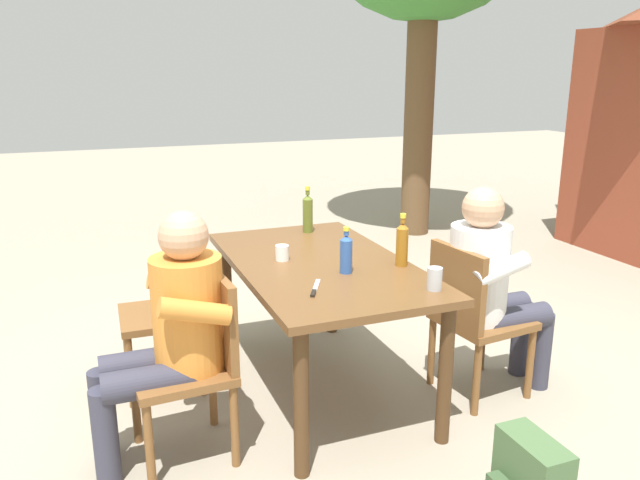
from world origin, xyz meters
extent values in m
plane|color=gray|center=(0.00, 0.00, 0.00)|extent=(24.00, 24.00, 0.00)
cube|color=brown|center=(0.00, 0.00, 0.74)|extent=(1.58, 0.89, 0.04)
cylinder|color=#4C311A|center=(-0.71, -0.37, 0.36)|extent=(0.07, 0.07, 0.72)
cylinder|color=#4C311A|center=(0.71, -0.37, 0.36)|extent=(0.07, 0.07, 0.72)
cylinder|color=#4C311A|center=(-0.71, 0.37, 0.36)|extent=(0.07, 0.07, 0.72)
cylinder|color=#4C311A|center=(0.71, 0.37, 0.36)|extent=(0.07, 0.07, 0.72)
cube|color=brown|center=(0.36, 0.83, 0.43)|extent=(0.49, 0.49, 0.04)
cube|color=brown|center=(0.38, 0.63, 0.66)|extent=(0.42, 0.09, 0.42)
cylinder|color=brown|center=(0.52, 1.03, 0.21)|extent=(0.04, 0.04, 0.41)
cylinder|color=brown|center=(0.15, 0.99, 0.21)|extent=(0.04, 0.04, 0.41)
cylinder|color=brown|center=(0.57, 0.66, 0.21)|extent=(0.04, 0.04, 0.41)
cylinder|color=brown|center=(0.19, 0.62, 0.21)|extent=(0.04, 0.04, 0.41)
cube|color=brown|center=(0.36, -0.83, 0.43)|extent=(0.47, 0.47, 0.04)
cube|color=brown|center=(0.34, -0.63, 0.66)|extent=(0.42, 0.06, 0.42)
cylinder|color=brown|center=(0.18, -1.03, 0.21)|extent=(0.04, 0.04, 0.41)
cylinder|color=brown|center=(0.56, -1.00, 0.21)|extent=(0.04, 0.04, 0.41)
cylinder|color=brown|center=(0.16, -0.65, 0.21)|extent=(0.04, 0.04, 0.41)
cylinder|color=brown|center=(0.53, -0.62, 0.21)|extent=(0.04, 0.04, 0.41)
cube|color=brown|center=(-0.36, -0.83, 0.43)|extent=(0.45, 0.45, 0.04)
cube|color=brown|center=(-0.35, -0.63, 0.66)|extent=(0.42, 0.05, 0.42)
cylinder|color=brown|center=(-0.55, -1.01, 0.21)|extent=(0.04, 0.04, 0.41)
cylinder|color=brown|center=(-0.17, -1.02, 0.21)|extent=(0.04, 0.04, 0.41)
cylinder|color=brown|center=(-0.54, -0.63, 0.21)|extent=(0.04, 0.04, 0.41)
cylinder|color=brown|center=(-0.16, -0.64, 0.21)|extent=(0.04, 0.04, 0.41)
cylinder|color=white|center=(0.36, 0.78, 0.71)|extent=(0.32, 0.32, 0.52)
sphere|color=tan|center=(0.36, 0.78, 1.07)|extent=(0.22, 0.22, 0.22)
cylinder|color=#383847|center=(0.45, 0.98, 0.45)|extent=(0.14, 0.40, 0.14)
cylinder|color=#383847|center=(0.45, 1.18, 0.23)|extent=(0.11, 0.11, 0.45)
cylinder|color=white|center=(0.55, 0.78, 0.79)|extent=(0.09, 0.31, 0.16)
cylinder|color=#383847|center=(0.27, 0.98, 0.45)|extent=(0.14, 0.40, 0.14)
cylinder|color=#383847|center=(0.27, 1.18, 0.23)|extent=(0.11, 0.11, 0.45)
cylinder|color=white|center=(0.17, 0.78, 0.79)|extent=(0.09, 0.31, 0.16)
cylinder|color=orange|center=(0.36, -0.78, 0.71)|extent=(0.32, 0.32, 0.52)
sphere|color=tan|center=(0.36, -0.78, 1.07)|extent=(0.22, 0.22, 0.22)
cylinder|color=#383847|center=(0.27, -0.98, 0.45)|extent=(0.14, 0.40, 0.14)
cylinder|color=#383847|center=(0.27, -1.18, 0.23)|extent=(0.11, 0.11, 0.45)
cylinder|color=orange|center=(0.17, -0.78, 0.79)|extent=(0.09, 0.31, 0.16)
cylinder|color=#383847|center=(0.45, -0.98, 0.45)|extent=(0.14, 0.40, 0.14)
cylinder|color=#383847|center=(0.45, -1.18, 0.23)|extent=(0.11, 0.11, 0.45)
cylinder|color=orange|center=(0.55, -0.78, 0.79)|extent=(0.09, 0.31, 0.16)
cylinder|color=#566623|center=(-0.61, 0.15, 0.87)|extent=(0.06, 0.06, 0.21)
cone|color=#566623|center=(-0.61, 0.15, 0.99)|extent=(0.06, 0.06, 0.03)
cylinder|color=#566623|center=(-0.61, 0.15, 1.02)|extent=(0.03, 0.03, 0.03)
cylinder|color=yellow|center=(-0.61, 0.15, 1.04)|extent=(0.03, 0.03, 0.02)
cylinder|color=#996019|center=(0.23, 0.38, 0.86)|extent=(0.06, 0.06, 0.20)
cone|color=#996019|center=(0.23, 0.38, 0.98)|extent=(0.06, 0.06, 0.03)
cylinder|color=#996019|center=(0.23, 0.38, 1.01)|extent=(0.03, 0.03, 0.03)
cylinder|color=yellow|center=(0.23, 0.38, 1.03)|extent=(0.03, 0.03, 0.02)
cylinder|color=#2D56A3|center=(0.23, 0.05, 0.85)|extent=(0.06, 0.06, 0.17)
cone|color=#2D56A3|center=(0.23, 0.05, 0.95)|extent=(0.06, 0.06, 0.02)
cylinder|color=#2D56A3|center=(0.23, 0.05, 0.97)|extent=(0.03, 0.03, 0.02)
cylinder|color=yellow|center=(0.23, 0.05, 0.99)|extent=(0.03, 0.03, 0.02)
cylinder|color=#B2B7BC|center=(0.61, 0.34, 0.81)|extent=(0.07, 0.07, 0.11)
cylinder|color=white|center=(-0.09, -0.18, 0.80)|extent=(0.07, 0.07, 0.08)
cube|color=silver|center=(0.37, -0.16, 0.76)|extent=(0.17, 0.10, 0.01)
cube|color=black|center=(0.47, -0.21, 0.77)|extent=(0.08, 0.05, 0.01)
cylinder|color=brown|center=(-2.89, 2.26, 1.39)|extent=(0.31, 0.31, 2.78)
camera|label=1|loc=(2.98, -1.16, 1.77)|focal=34.73mm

